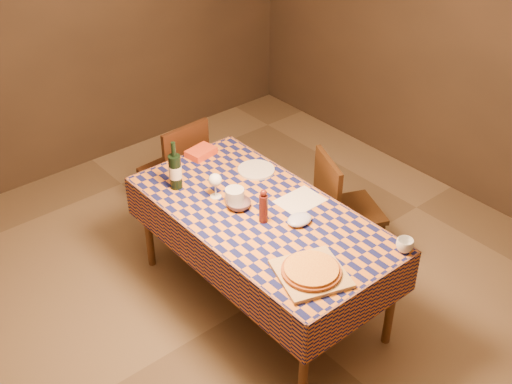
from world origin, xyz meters
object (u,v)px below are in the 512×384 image
Objects in this scene: cutting_board at (311,274)px; wine_bottle at (175,171)px; dining_table at (261,221)px; chair_right at (341,205)px; bowl at (239,205)px; white_plate at (256,170)px; pizza at (311,270)px; chair_far at (179,167)px.

wine_bottle is (-0.08, 1.24, 0.12)m from cutting_board.
chair_right is (0.72, -0.05, -0.17)m from dining_table.
bowl reaches higher than white_plate.
pizza is at bearing -86.54° from wine_bottle.
cutting_board is 2.32× the size of bowl.
wine_bottle reaches higher than white_plate.
chair_right is at bearing -3.89° from dining_table.
bowl is (0.10, 0.78, -0.01)m from pizza.
chair_right is at bearing -12.60° from bowl.
dining_table is at bearing -58.38° from bowl.
chair_right is (0.90, 0.60, -0.26)m from cutting_board.
chair_right is at bearing 33.86° from cutting_board.
chair_far is at bearing 117.07° from chair_right.
chair_far reaches higher than pizza.
chair_right reaches higher than white_plate.
pizza is at bearing -105.46° from dining_table.
chair_far is (0.37, 0.54, -0.38)m from wine_bottle.
chair_far reaches higher than bowl.
chair_far is 1.00× the size of chair_right.
pizza reaches higher than bowl.
bowl is 0.86m from chair_right.
wine_bottle is 0.38× the size of chair_right.
white_plate is at bearing 65.62° from cutting_board.
white_plate is at bearing 53.59° from dining_table.
chair_right reaches higher than pizza.
white_plate is at bearing -18.93° from wine_bottle.
cutting_board is at bearing -86.54° from wine_bottle.
wine_bottle reaches higher than dining_table.
bowl is 0.17× the size of chair_far.
cutting_board is 1.25m from wine_bottle.
dining_table is 0.68m from pizza.
chair_far is (0.29, 1.78, -0.26)m from cutting_board.
pizza is 1.69× the size of white_plate.
dining_table is 0.68m from wine_bottle.
white_plate is 0.28× the size of chair_right.
white_plate is (0.38, 0.27, -0.02)m from bowl.
pizza reaches higher than dining_table.
pizza is 0.78m from bowl.
pizza is (-0.00, 0.00, 0.03)m from cutting_board.
cutting_board is 1.11m from chair_right.
wine_bottle is (-0.08, 1.24, 0.09)m from pizza.
dining_table is 11.42× the size of bowl.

